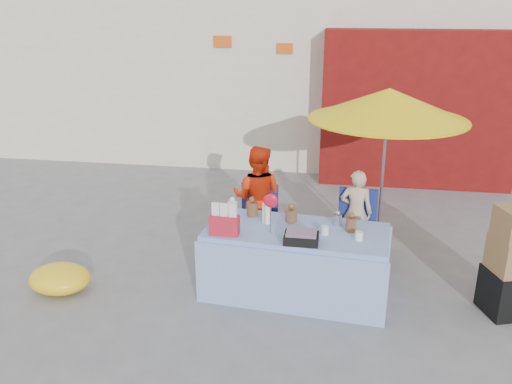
% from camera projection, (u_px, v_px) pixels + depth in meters
% --- Properties ---
extents(ground, '(80.00, 80.00, 0.00)m').
position_uv_depth(ground, '(245.00, 295.00, 5.97)').
color(ground, slate).
rests_on(ground, ground).
extents(market_table, '(2.06, 1.10, 1.20)m').
position_uv_depth(market_table, '(295.00, 261.00, 5.90)').
color(market_table, '#90B0E7').
rests_on(market_table, ground).
extents(chair_left, '(0.52, 0.52, 0.85)m').
position_uv_depth(chair_left, '(256.00, 232.00, 6.94)').
color(chair_left, navy).
rests_on(chair_left, ground).
extents(chair_right, '(0.52, 0.52, 0.85)m').
position_uv_depth(chair_right, '(355.00, 239.00, 6.75)').
color(chair_right, navy).
rests_on(chair_right, ground).
extents(vendor_orange, '(0.71, 0.58, 1.36)m').
position_uv_depth(vendor_orange, '(257.00, 197.00, 6.92)').
color(vendor_orange, red).
rests_on(vendor_orange, ground).
extents(vendor_beige, '(0.43, 0.31, 1.11)m').
position_uv_depth(vendor_beige, '(356.00, 212.00, 6.78)').
color(vendor_beige, beige).
rests_on(vendor_beige, ground).
extents(umbrella, '(1.90, 1.90, 2.09)m').
position_uv_depth(umbrella, '(388.00, 105.00, 6.41)').
color(umbrella, gray).
rests_on(umbrella, ground).
extents(tarp_bundle, '(0.81, 0.71, 0.31)m').
position_uv_depth(tarp_bundle, '(60.00, 279.00, 6.01)').
color(tarp_bundle, yellow).
rests_on(tarp_bundle, ground).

